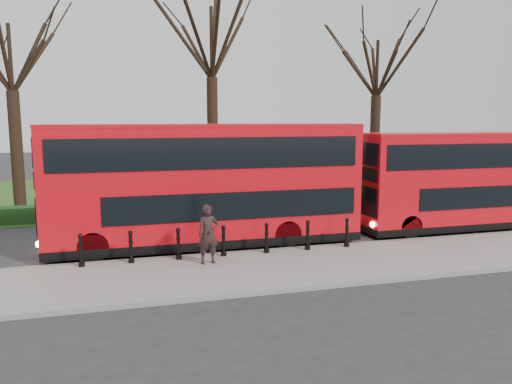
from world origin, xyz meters
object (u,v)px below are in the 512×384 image
object	(u,v)px
bus_lead	(206,186)
bus_rear	(473,180)
bollard_row	(224,241)
pedestrian	(208,234)

from	to	relation	value
bus_lead	bus_rear	bearing A→B (deg)	-0.12
bollard_row	bus_rear	xyz separation A→B (m)	(11.46, 2.03, 1.44)
bollard_row	bus_rear	distance (m)	11.72
bollard_row	pedestrian	xyz separation A→B (m)	(-0.64, -0.72, 0.45)
bus_lead	pedestrian	world-z (taller)	bus_lead
bus_lead	bus_rear	distance (m)	11.66
bollard_row	pedestrian	world-z (taller)	pedestrian
bollard_row	bus_lead	world-z (taller)	bus_lead
bus_lead	pedestrian	distance (m)	3.05
bollard_row	bus_rear	bearing A→B (deg)	10.04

